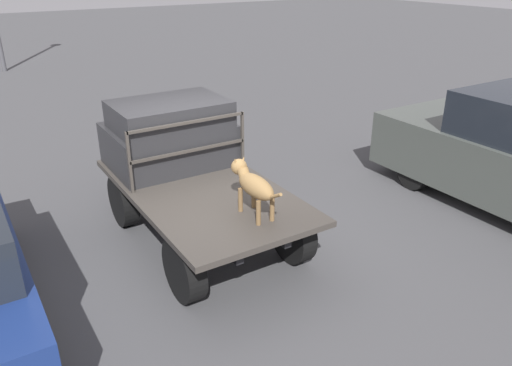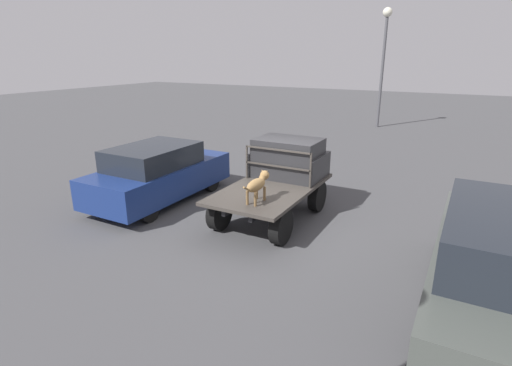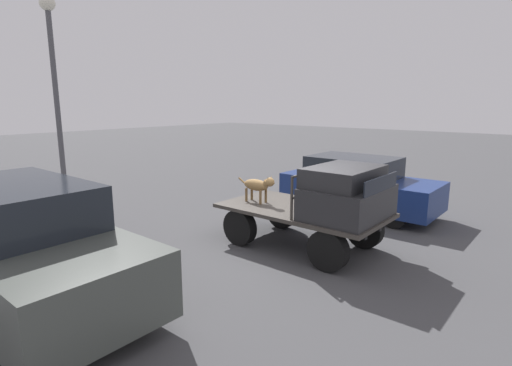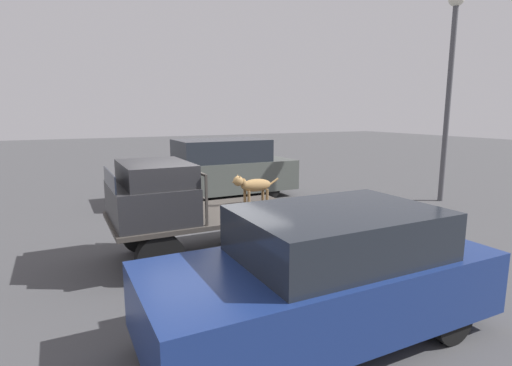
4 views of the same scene
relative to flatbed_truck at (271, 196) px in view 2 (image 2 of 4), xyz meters
name	(u,v)px [view 2 (image 2 of 4)]	position (x,y,z in m)	size (l,w,h in m)	color
ground_plane	(271,219)	(0.00, 0.00, -0.62)	(80.00, 80.00, 0.00)	#474749
flatbed_truck	(271,196)	(0.00, 0.00, 0.00)	(3.65, 1.94, 0.88)	black
truck_cab	(289,158)	(1.06, 0.00, 0.75)	(1.38, 1.82, 1.03)	#28282B
truck_headboard	(277,161)	(0.33, 0.00, 0.85)	(0.04, 1.82, 0.89)	#3D3833
dog	(258,184)	(-1.08, -0.20, 0.67)	(1.10, 0.27, 0.67)	brown
parked_sedan	(158,173)	(-0.31, 3.42, 0.20)	(4.40, 1.88, 1.64)	black
parked_pickup_far	(508,272)	(-2.08, -4.97, 0.33)	(5.29, 2.03, 1.93)	black
light_pole_far	(384,46)	(15.26, 0.74, 3.85)	(0.51, 0.51, 6.44)	#4C4C51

